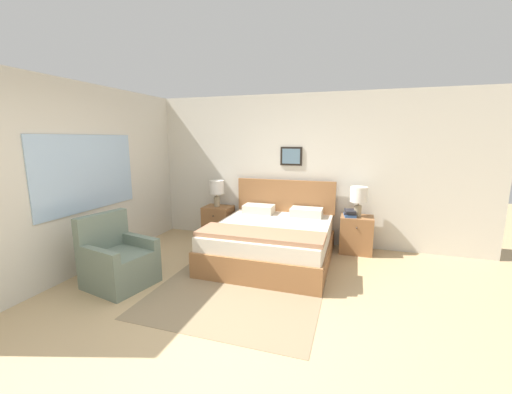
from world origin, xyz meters
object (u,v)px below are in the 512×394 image
(bed, at_px, (272,240))
(nightstand_by_door, at_px, (356,234))
(armchair, at_px, (118,262))
(table_lamp_by_door, at_px, (359,196))
(table_lamp_near_window, at_px, (217,189))
(nightstand_near_window, at_px, (218,222))

(bed, bearing_deg, nightstand_by_door, 30.94)
(nightstand_by_door, bearing_deg, armchair, -143.39)
(nightstand_by_door, relative_size, table_lamp_by_door, 1.24)
(bed, xyz_separation_m, nightstand_by_door, (1.23, 0.74, -0.01))
(nightstand_by_door, xyz_separation_m, table_lamp_by_door, (0.00, -0.01, 0.64))
(bed, height_order, armchair, bed)
(table_lamp_near_window, xyz_separation_m, table_lamp_by_door, (2.48, 0.00, 0.00))
(bed, distance_m, table_lamp_by_door, 1.57)
(armchair, relative_size, table_lamp_by_door, 1.86)
(bed, relative_size, nightstand_near_window, 3.16)
(nightstand_by_door, height_order, table_lamp_by_door, table_lamp_by_door)
(armchair, bearing_deg, table_lamp_by_door, 138.05)
(bed, xyz_separation_m, armchair, (-1.65, -1.40, -0.01))
(bed, bearing_deg, table_lamp_near_window, 149.69)
(nightstand_by_door, bearing_deg, table_lamp_near_window, -179.74)
(nightstand_near_window, relative_size, table_lamp_by_door, 1.24)
(bed, relative_size, armchair, 2.11)
(nightstand_near_window, height_order, table_lamp_near_window, table_lamp_near_window)
(nightstand_near_window, relative_size, nightstand_by_door, 1.00)
(nightstand_near_window, bearing_deg, table_lamp_by_door, -0.26)
(armchair, xyz_separation_m, table_lamp_near_window, (0.41, 2.13, 0.64))
(bed, bearing_deg, table_lamp_by_door, 30.50)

